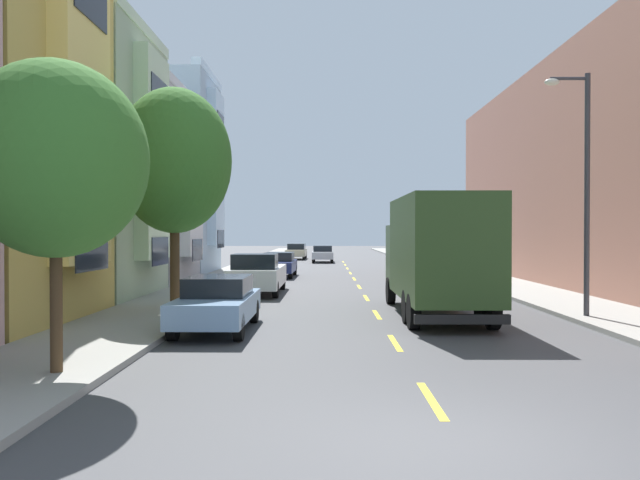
% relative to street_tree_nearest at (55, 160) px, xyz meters
% --- Properties ---
extents(ground_plane, '(160.00, 160.00, 0.00)m').
position_rel_street_tree_nearest_xyz_m(ground_plane, '(6.40, 26.72, -3.89)').
color(ground_plane, '#424244').
extents(sidewalk_left, '(3.20, 120.00, 0.14)m').
position_rel_street_tree_nearest_xyz_m(sidewalk_left, '(-0.70, 24.72, -3.82)').
color(sidewalk_left, '#99968E').
rests_on(sidewalk_left, ground_plane).
extents(sidewalk_right, '(3.20, 120.00, 0.14)m').
position_rel_street_tree_nearest_xyz_m(sidewalk_right, '(13.50, 24.72, -3.82)').
color(sidewalk_right, '#99968E').
rests_on(sidewalk_right, ground_plane).
extents(lane_centerline_dashes, '(0.14, 47.20, 0.01)m').
position_rel_street_tree_nearest_xyz_m(lane_centerline_dashes, '(6.40, 21.22, -3.88)').
color(lane_centerline_dashes, yellow).
rests_on(lane_centerline_dashes, ground_plane).
extents(townhouse_third_sage, '(11.97, 6.98, 10.80)m').
position_rel_street_tree_nearest_xyz_m(townhouse_third_sage, '(-7.88, 13.54, 1.31)').
color(townhouse_third_sage, '#99AD8E').
rests_on(townhouse_third_sage, ground_plane).
extents(townhouse_fourth_dove_grey, '(13.93, 6.98, 9.93)m').
position_rel_street_tree_nearest_xyz_m(townhouse_fourth_dove_grey, '(-8.85, 20.72, 0.87)').
color(townhouse_fourth_dove_grey, '#A8A8AD').
rests_on(townhouse_fourth_dove_grey, ground_plane).
extents(townhouse_fifth_powder_blue, '(11.85, 6.98, 12.57)m').
position_rel_street_tree_nearest_xyz_m(townhouse_fifth_powder_blue, '(-7.82, 27.90, 2.20)').
color(townhouse_fifth_powder_blue, '#9EB7CC').
rests_on(townhouse_fifth_powder_blue, ground_plane).
extents(street_tree_nearest, '(3.22, 3.22, 5.50)m').
position_rel_street_tree_nearest_xyz_m(street_tree_nearest, '(0.00, 0.00, 0.00)').
color(street_tree_nearest, '#47331E').
rests_on(street_tree_nearest, sidewalk_left).
extents(street_tree_second, '(3.60, 3.60, 7.03)m').
position_rel_street_tree_nearest_xyz_m(street_tree_second, '(-0.00, 8.71, 0.97)').
color(street_tree_second, '#47331E').
rests_on(street_tree_second, sidewalk_left).
extents(street_lamp, '(1.35, 0.28, 7.15)m').
position_rel_street_tree_nearest_xyz_m(street_lamp, '(12.35, 7.51, 0.37)').
color(street_lamp, '#38383D').
rests_on(street_lamp, sidewalk_right).
extents(delivery_box_truck, '(2.43, 8.07, 3.65)m').
position_rel_street_tree_nearest_xyz_m(delivery_box_truck, '(8.20, 8.29, -1.85)').
color(delivery_box_truck, '#2D471E').
rests_on(delivery_box_truck, ground_plane).
extents(parked_hatchback_forest, '(1.77, 4.01, 1.50)m').
position_rel_street_tree_nearest_xyz_m(parked_hatchback_forest, '(10.65, 19.42, -3.13)').
color(parked_hatchback_forest, '#194C28').
rests_on(parked_hatchback_forest, ground_plane).
extents(parked_pickup_white, '(2.06, 5.32, 1.73)m').
position_rel_street_tree_nearest_xyz_m(parked_pickup_white, '(1.93, 15.30, -3.06)').
color(parked_pickup_white, silver).
rests_on(parked_pickup_white, ground_plane).
extents(parked_sedan_navy, '(1.91, 4.54, 1.43)m').
position_rel_street_tree_nearest_xyz_m(parked_sedan_navy, '(2.11, 25.31, -3.14)').
color(parked_sedan_navy, navy).
rests_on(parked_sedan_navy, ground_plane).
extents(parked_wagon_champagne, '(1.93, 4.74, 1.50)m').
position_rel_street_tree_nearest_xyz_m(parked_wagon_champagne, '(2.06, 48.83, -3.09)').
color(parked_wagon_champagne, tan).
rests_on(parked_wagon_champagne, ground_plane).
extents(parked_sedan_sky, '(1.83, 4.51, 1.43)m').
position_rel_street_tree_nearest_xyz_m(parked_sedan_sky, '(1.90, 5.51, -3.14)').
color(parked_sedan_sky, '#7A9EC6').
rests_on(parked_sedan_sky, ground_plane).
extents(moving_silver_sedan, '(1.80, 4.50, 1.43)m').
position_rel_street_tree_nearest_xyz_m(moving_silver_sedan, '(4.60, 43.01, -3.14)').
color(moving_silver_sedan, '#B2B5BA').
rests_on(moving_silver_sedan, ground_plane).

